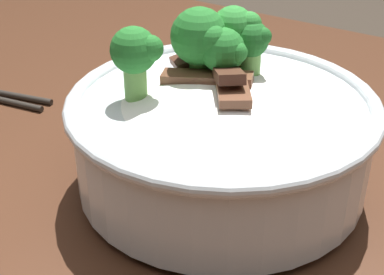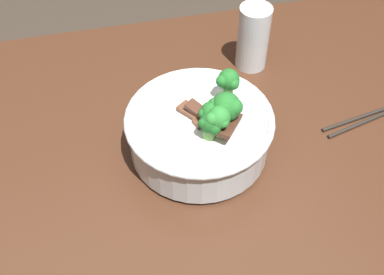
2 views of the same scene
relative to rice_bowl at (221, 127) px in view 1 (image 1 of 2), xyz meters
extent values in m
cube|color=#472819|center=(-0.52, 0.36, -0.50)|extent=(0.09, 0.09, 0.77)
cylinder|color=silver|center=(0.00, 0.00, -0.05)|extent=(0.11, 0.11, 0.01)
cylinder|color=silver|center=(0.00, 0.00, -0.01)|extent=(0.24, 0.24, 0.07)
torus|color=silver|center=(0.00, 0.00, 0.02)|extent=(0.25, 0.25, 0.01)
ellipsoid|color=white|center=(0.00, 0.00, 0.01)|extent=(0.21, 0.21, 0.06)
cube|color=brown|center=(-0.02, 0.01, 0.03)|extent=(0.08, 0.05, 0.01)
cube|color=brown|center=(0.01, -0.01, 0.04)|extent=(0.05, 0.05, 0.01)
cube|color=#4C2B1E|center=(0.00, 0.01, 0.04)|extent=(0.06, 0.06, 0.02)
cube|color=#4C2B1E|center=(-0.04, 0.04, 0.04)|extent=(0.06, 0.07, 0.02)
cylinder|color=#6BA84C|center=(-0.06, -0.04, 0.04)|extent=(0.02, 0.02, 0.03)
sphere|color=#237028|center=(-0.06, -0.04, 0.07)|extent=(0.04, 0.04, 0.04)
sphere|color=#237028|center=(-0.04, -0.03, 0.07)|extent=(0.02, 0.02, 0.02)
sphere|color=#237028|center=(-0.06, -0.03, 0.07)|extent=(0.02, 0.02, 0.02)
cylinder|color=#5B9947|center=(-0.01, 0.02, 0.04)|extent=(0.01, 0.01, 0.02)
sphere|color=#237028|center=(-0.01, 0.02, 0.06)|extent=(0.04, 0.04, 0.04)
sphere|color=#237028|center=(0.00, 0.02, 0.06)|extent=(0.02, 0.02, 0.02)
sphere|color=#237028|center=(-0.02, 0.03, 0.06)|extent=(0.02, 0.02, 0.02)
cylinder|color=#6BA84C|center=(0.00, 0.05, 0.04)|extent=(0.02, 0.02, 0.03)
sphere|color=#1E6023|center=(0.00, 0.05, 0.06)|extent=(0.03, 0.03, 0.03)
sphere|color=#1E6023|center=(0.01, 0.05, 0.07)|extent=(0.02, 0.02, 0.02)
sphere|color=#1E6023|center=(-0.01, 0.06, 0.06)|extent=(0.02, 0.02, 0.02)
cylinder|color=#6BA84C|center=(-0.02, 0.04, 0.04)|extent=(0.02, 0.02, 0.03)
sphere|color=#2D8433|center=(-0.02, 0.04, 0.07)|extent=(0.04, 0.04, 0.04)
sphere|color=#2D8433|center=(-0.01, 0.05, 0.07)|extent=(0.02, 0.02, 0.02)
sphere|color=#2D8433|center=(-0.02, 0.06, 0.07)|extent=(0.02, 0.02, 0.02)
cylinder|color=#5B9947|center=(-0.04, 0.02, 0.04)|extent=(0.02, 0.02, 0.02)
sphere|color=#237028|center=(-0.04, 0.02, 0.06)|extent=(0.05, 0.05, 0.05)
sphere|color=#237028|center=(-0.02, 0.02, 0.07)|extent=(0.02, 0.02, 0.02)
sphere|color=#237028|center=(-0.05, 0.03, 0.07)|extent=(0.03, 0.03, 0.03)
camera|label=1|loc=(0.20, -0.34, 0.22)|focal=52.02mm
camera|label=2|loc=(0.14, 0.53, 0.60)|focal=45.11mm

